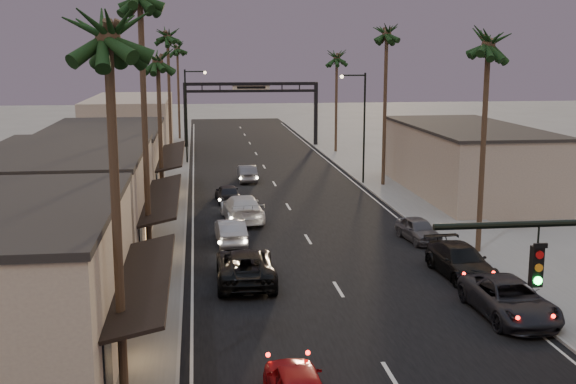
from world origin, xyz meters
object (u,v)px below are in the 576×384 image
object	(u,v)px
curbside_near	(509,299)
curbside_black	(461,261)
palm_rb	(387,28)
palm_far	(177,45)
streetlight_right	(361,119)
streetlight_left	(189,108)
palm_lc	(158,54)
oncoming_silver	(231,231)
palm_ra	(489,35)
palm_ld	(167,31)
arch	(251,98)
oncoming_pickup	(245,266)
palm_rc	(337,53)
palm_la	(107,21)

from	to	relation	value
curbside_near	curbside_black	bearing A→B (deg)	88.68
palm_rb	palm_far	distance (m)	37.98
streetlight_right	streetlight_left	distance (m)	18.99
palm_lc	oncoming_silver	size ratio (longest dim) A/B	2.84
oncoming_silver	curbside_black	size ratio (longest dim) A/B	0.83
palm_ra	streetlight_left	bearing A→B (deg)	114.54
palm_lc	palm_ld	bearing A→B (deg)	90.00
palm_ld	palm_rb	xyz separation A→B (m)	(17.20, -11.00, 0.00)
arch	curbside_near	distance (m)	55.83
arch	palm_far	bearing A→B (deg)	136.05
oncoming_pickup	palm_lc	bearing A→B (deg)	-72.72
palm_far	curbside_black	size ratio (longest dim) A/B	2.54
palm_rc	curbside_black	xyz separation A→B (m)	(-2.40, -43.78, -9.72)
palm_la	streetlight_left	bearing A→B (deg)	88.04
oncoming_silver	streetlight_left	bearing A→B (deg)	-88.59
palm_rc	oncoming_silver	bearing A→B (deg)	-109.78
streetlight_right	palm_ld	xyz separation A→B (m)	(-15.52, 10.00, 7.09)
streetlight_left	oncoming_pickup	xyz separation A→B (m)	(2.79, -37.44, -4.53)
curbside_near	palm_ld	bearing A→B (deg)	108.86
oncoming_pickup	palm_far	bearing A→B (deg)	-84.72
palm_ld	palm_ra	bearing A→B (deg)	-60.98
palm_ld	curbside_black	distance (m)	39.56
palm_rc	curbside_black	world-z (taller)	palm_rc
palm_ra	palm_rc	world-z (taller)	palm_ra
arch	palm_rc	xyz separation A→B (m)	(8.60, -6.00, 4.94)
palm_la	palm_ra	bearing A→B (deg)	41.09
streetlight_left	palm_lc	world-z (taller)	palm_lc
palm_rc	curbside_black	size ratio (longest dim) A/B	2.35
curbside_black	palm_la	bearing A→B (deg)	-146.53
palm_rc	palm_far	xyz separation A→B (m)	(-16.90, 14.00, 0.97)
palm_rb	palm_far	xyz separation A→B (m)	(-16.90, 34.00, -0.97)
streetlight_left	curbside_black	distance (m)	40.25
streetlight_left	curbside_black	world-z (taller)	streetlight_left
streetlight_right	palm_far	world-z (taller)	palm_far
streetlight_right	palm_ld	bearing A→B (deg)	147.21
arch	curbside_near	bearing A→B (deg)	-83.60
curbside_near	streetlight_left	bearing A→B (deg)	105.55
palm_ld	oncoming_silver	world-z (taller)	palm_ld
arch	palm_la	world-z (taller)	palm_la
oncoming_pickup	arch	bearing A→B (deg)	-93.65
palm_far	oncoming_silver	xyz separation A→B (m)	(3.83, -50.33, -10.74)
streetlight_left	palm_la	xyz separation A→B (m)	(-1.68, -49.00, 6.11)
streetlight_right	oncoming_pickup	bearing A→B (deg)	-114.32
oncoming_silver	oncoming_pickup	bearing A→B (deg)	89.55
palm_la	palm_lc	bearing A→B (deg)	90.00
streetlight_left	oncoming_pickup	size ratio (longest dim) A/B	1.56
streetlight_right	curbside_black	bearing A→B (deg)	-91.66
palm_rc	curbside_black	distance (m)	44.91
palm_far	oncoming_pickup	world-z (taller)	palm_far
streetlight_left	palm_far	distance (m)	20.96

